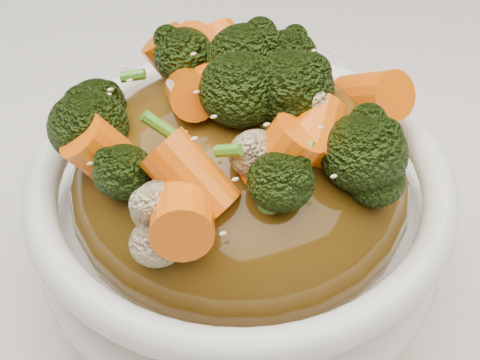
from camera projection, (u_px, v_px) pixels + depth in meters
name	position (u px, v px, depth m)	size (l,w,h in m)	color
tablecloth	(194.00, 244.00, 0.43)	(1.20, 0.80, 0.04)	silver
bowl	(240.00, 223.00, 0.36)	(0.20, 0.20, 0.08)	white
sauce_base	(240.00, 184.00, 0.35)	(0.16, 0.16, 0.09)	#52350E
carrots	(240.00, 86.00, 0.31)	(0.16, 0.16, 0.05)	#FF6908
broccoli	(240.00, 88.00, 0.31)	(0.16, 0.16, 0.04)	black
cauliflower	(240.00, 92.00, 0.31)	(0.16, 0.16, 0.03)	beige
scallions	(240.00, 85.00, 0.30)	(0.12, 0.12, 0.02)	#459121
sesame_seeds	(240.00, 85.00, 0.30)	(0.14, 0.14, 0.01)	beige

